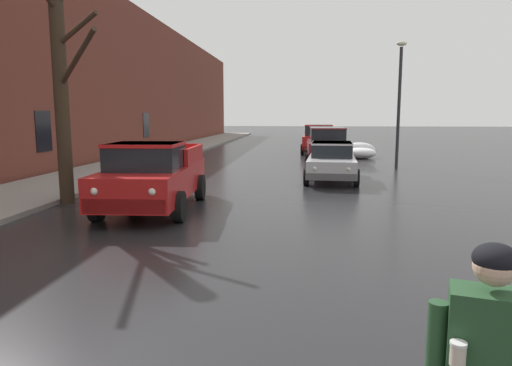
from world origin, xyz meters
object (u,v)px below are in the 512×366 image
at_px(suv_maroon_parked_kerbside_mid, 327,144).
at_px(suv_red_parked_far_down_block, 319,138).
at_px(street_lamp_post, 399,98).
at_px(sedan_green_at_far_intersection, 315,133).
at_px(sedan_darkblue_queued_behind_truck, 316,136).
at_px(sedan_silver_parked_kerbside_close, 332,160).
at_px(bare_tree_second_along_sidewalk, 61,68).
at_px(pickup_truck_red_approaching_near_lane, 153,176).

distance_m(suv_maroon_parked_kerbside_mid, suv_red_parked_far_down_block, 6.61).
bearing_deg(street_lamp_post, suv_red_parked_far_down_block, 110.92).
distance_m(suv_maroon_parked_kerbside_mid, sedan_green_at_far_intersection, 19.91).
distance_m(suv_red_parked_far_down_block, sedan_darkblue_queued_behind_truck, 7.05).
bearing_deg(sedan_silver_parked_kerbside_close, suv_red_parked_far_down_block, 90.32).
xyz_separation_m(sedan_silver_parked_kerbside_close, suv_maroon_parked_kerbside_mid, (0.11, 5.83, 0.24)).
distance_m(bare_tree_second_along_sidewalk, sedan_darkblue_queued_behind_truck, 26.08).
relative_size(suv_red_parked_far_down_block, sedan_green_at_far_intersection, 1.10).
relative_size(bare_tree_second_along_sidewalk, sedan_silver_parked_kerbside_close, 1.60).
relative_size(sedan_darkblue_queued_behind_truck, sedan_green_at_far_intersection, 0.98).
relative_size(suv_maroon_parked_kerbside_mid, sedan_green_at_far_intersection, 1.09).
relative_size(bare_tree_second_along_sidewalk, pickup_truck_red_approaching_near_lane, 1.43).
height_order(suv_red_parked_far_down_block, street_lamp_post, street_lamp_post).
bearing_deg(sedan_darkblue_queued_behind_truck, pickup_truck_red_approaching_near_lane, -100.87).
bearing_deg(sedan_silver_parked_kerbside_close, bare_tree_second_along_sidewalk, -144.57).
distance_m(pickup_truck_red_approaching_near_lane, suv_red_parked_far_down_block, 19.00).
xyz_separation_m(suv_red_parked_far_down_block, street_lamp_post, (3.22, -8.42, 2.16)).
distance_m(pickup_truck_red_approaching_near_lane, street_lamp_post, 12.99).
bearing_deg(sedan_darkblue_queued_behind_truck, sedan_silver_parked_kerbside_close, -90.02).
distance_m(pickup_truck_red_approaching_near_lane, suv_maroon_parked_kerbside_mid, 12.78).
distance_m(suv_maroon_parked_kerbside_mid, sedan_darkblue_queued_behind_truck, 13.66).
distance_m(sedan_silver_parked_kerbside_close, street_lamp_post, 5.64).
bearing_deg(sedan_darkblue_queued_behind_truck, suv_red_parked_far_down_block, -90.63).
xyz_separation_m(pickup_truck_red_approaching_near_lane, street_lamp_post, (8.03, 9.96, 2.27)).
xyz_separation_m(sedan_darkblue_queued_behind_truck, sedan_green_at_far_intersection, (0.10, 6.25, -0.00)).
bearing_deg(bare_tree_second_along_sidewalk, suv_red_parked_far_down_block, 67.33).
bearing_deg(bare_tree_second_along_sidewalk, sedan_silver_parked_kerbside_close, 35.43).
xyz_separation_m(bare_tree_second_along_sidewalk, suv_maroon_parked_kerbside_mid, (7.60, 11.16, -2.67)).
relative_size(suv_red_parked_far_down_block, street_lamp_post, 0.86).
height_order(pickup_truck_red_approaching_near_lane, sedan_green_at_far_intersection, pickup_truck_red_approaching_near_lane).
height_order(bare_tree_second_along_sidewalk, suv_maroon_parked_kerbside_mid, bare_tree_second_along_sidewalk).
relative_size(sedan_silver_parked_kerbside_close, suv_red_parked_far_down_block, 0.92).
bearing_deg(suv_red_parked_far_down_block, pickup_truck_red_approaching_near_lane, -104.65).
distance_m(sedan_green_at_far_intersection, street_lamp_post, 22.06).
height_order(suv_red_parked_far_down_block, sedan_darkblue_queued_behind_truck, suv_red_parked_far_down_block).
bearing_deg(pickup_truck_red_approaching_near_lane, street_lamp_post, 51.14).
height_order(pickup_truck_red_approaching_near_lane, suv_red_parked_far_down_block, suv_red_parked_far_down_block).
height_order(pickup_truck_red_approaching_near_lane, suv_maroon_parked_kerbside_mid, suv_maroon_parked_kerbside_mid).
height_order(bare_tree_second_along_sidewalk, sedan_darkblue_queued_behind_truck, bare_tree_second_along_sidewalk).
bearing_deg(bare_tree_second_along_sidewalk, street_lamp_post, 41.29).
height_order(sedan_silver_parked_kerbside_close, suv_red_parked_far_down_block, suv_red_parked_far_down_block).
relative_size(bare_tree_second_along_sidewalk, street_lamp_post, 1.26).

